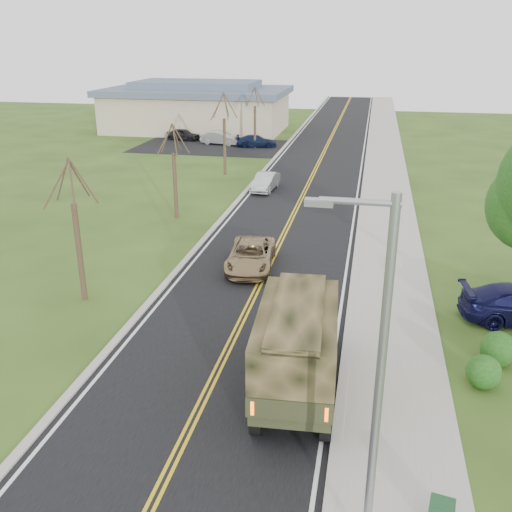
# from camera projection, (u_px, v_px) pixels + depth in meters

# --- Properties ---
(ground) EXTENTS (160.00, 160.00, 0.00)m
(ground) POSITION_uv_depth(u_px,v_px,m) (156.00, 497.00, 13.82)
(ground) COLOR #2D4416
(ground) RESTS_ON ground
(road) EXTENTS (8.00, 120.00, 0.01)m
(road) POSITION_uv_depth(u_px,v_px,m) (319.00, 163.00, 50.39)
(road) COLOR black
(road) RESTS_ON ground
(curb_right) EXTENTS (0.30, 120.00, 0.12)m
(curb_right) POSITION_uv_depth(u_px,v_px,m) (366.00, 164.00, 49.59)
(curb_right) COLOR #9E998E
(curb_right) RESTS_ON ground
(sidewalk_right) EXTENTS (3.20, 120.00, 0.10)m
(sidewalk_right) POSITION_uv_depth(u_px,v_px,m) (387.00, 165.00, 49.27)
(sidewalk_right) COLOR #9E998E
(sidewalk_right) RESTS_ON ground
(curb_left) EXTENTS (0.30, 120.00, 0.10)m
(curb_left) POSITION_uv_depth(u_px,v_px,m) (273.00, 160.00, 51.14)
(curb_left) COLOR #9E998E
(curb_left) RESTS_ON ground
(street_light) EXTENTS (1.65, 0.22, 8.00)m
(street_light) POSITION_uv_depth(u_px,v_px,m) (375.00, 374.00, 10.85)
(street_light) COLOR gray
(street_light) RESTS_ON ground
(bare_tree_a) EXTENTS (1.93, 2.26, 6.08)m
(bare_tree_a) POSITION_uv_depth(u_px,v_px,m) (78.00, 241.00, 23.32)
(bare_tree_a) COLOR #38281C
(bare_tree_a) RESTS_ON ground
(bare_tree_b) EXTENTS (1.83, 2.14, 5.73)m
(bare_tree_b) POSITION_uv_depth(u_px,v_px,m) (175.00, 178.00, 34.35)
(bare_tree_b) COLOR #38281C
(bare_tree_b) RESTS_ON ground
(bare_tree_c) EXTENTS (2.04, 2.39, 6.42)m
(bare_tree_c) POSITION_uv_depth(u_px,v_px,m) (224.00, 140.00, 45.21)
(bare_tree_c) COLOR #38281C
(bare_tree_c) RESTS_ON ground
(bare_tree_d) EXTENTS (1.88, 2.20, 5.91)m
(bare_tree_d) POSITION_uv_depth(u_px,v_px,m) (255.00, 122.00, 56.26)
(bare_tree_d) COLOR #38281C
(bare_tree_d) RESTS_ON ground
(commercial_building) EXTENTS (25.50, 21.50, 5.65)m
(commercial_building) POSITION_uv_depth(u_px,v_px,m) (197.00, 107.00, 67.00)
(commercial_building) COLOR tan
(commercial_building) RESTS_ON ground
(military_truck) EXTENTS (2.62, 6.59, 3.22)m
(military_truck) POSITION_uv_depth(u_px,v_px,m) (298.00, 339.00, 17.34)
(military_truck) COLOR black
(military_truck) RESTS_ON ground
(suv_champagne) EXTENTS (2.53, 4.78, 1.28)m
(suv_champagne) POSITION_uv_depth(u_px,v_px,m) (251.00, 255.00, 27.33)
(suv_champagne) COLOR #9A7F57
(suv_champagne) RESTS_ON ground
(sedan_silver) EXTENTS (1.62, 3.88, 1.25)m
(sedan_silver) POSITION_uv_depth(u_px,v_px,m) (265.00, 182.00, 41.19)
(sedan_silver) COLOR silver
(sedan_silver) RESTS_ON ground
(lot_car_dark) EXTENTS (3.81, 2.04, 1.23)m
(lot_car_dark) POSITION_uv_depth(u_px,v_px,m) (183.00, 134.00, 61.20)
(lot_car_dark) COLOR black
(lot_car_dark) RESTS_ON ground
(lot_car_silver) EXTENTS (4.36, 2.18, 1.37)m
(lot_car_silver) POSITION_uv_depth(u_px,v_px,m) (221.00, 138.00, 58.71)
(lot_car_silver) COLOR #B0B0B5
(lot_car_silver) RESTS_ON ground
(lot_car_navy) EXTENTS (4.31, 2.35, 1.18)m
(lot_car_navy) POSITION_uv_depth(u_px,v_px,m) (257.00, 141.00, 57.49)
(lot_car_navy) COLOR #0E1733
(lot_car_navy) RESTS_ON ground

